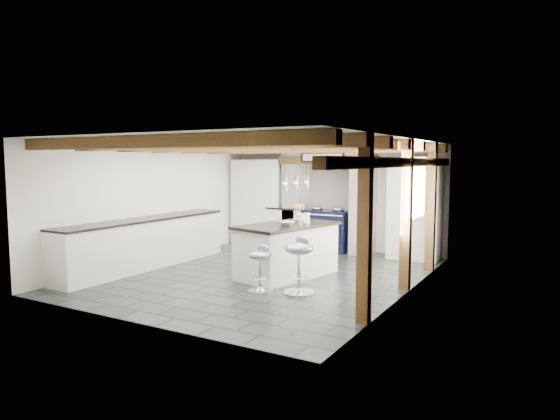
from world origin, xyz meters
The scene contains 6 objects.
ground centered at (0.00, 0.00, 0.00)m, with size 6.00×6.00×0.00m, color black.
room_shell centered at (-0.61, 1.42, 1.07)m, with size 6.00×6.03×6.00m.
range_cooker centered at (0.00, 2.68, 0.47)m, with size 1.00×0.63×0.99m.
kitchen_island centered at (0.41, 0.10, 0.46)m, with size 1.33×1.99×1.20m.
bar_stool_near centered at (1.13, -0.82, 0.54)m, with size 0.57×0.57×0.88m.
bar_stool_far centered at (0.57, -1.01, 0.45)m, with size 0.42×0.42×0.72m.
Camera 1 is at (4.48, -7.26, 1.97)m, focal length 32.00 mm.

